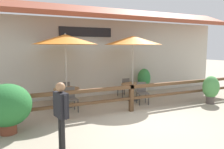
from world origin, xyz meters
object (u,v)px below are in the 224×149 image
(dining_table_near, at_px, (67,92))
(patio_umbrella_middle, at_px, (133,40))
(patio_umbrella_near, at_px, (65,39))
(chair_near_streetside, at_px, (71,98))
(potted_plant_entrance_palm, at_px, (144,79))
(pedestrian, at_px, (61,107))
(chair_near_wallside, at_px, (64,91))
(potted_plant_small_flowering, at_px, (7,106))
(chair_middle_streetside, at_px, (142,92))
(dining_table_middle, at_px, (133,87))
(chair_middle_wallside, at_px, (124,86))
(potted_plant_broad_leaf, at_px, (211,88))

(dining_table_near, xyz_separation_m, patio_umbrella_middle, (2.88, -0.14, 2.02))
(patio_umbrella_near, distance_m, chair_near_streetside, 2.22)
(potted_plant_entrance_palm, distance_m, pedestrian, 6.84)
(chair_near_wallside, relative_size, potted_plant_entrance_palm, 0.71)
(chair_near_streetside, bearing_deg, dining_table_near, 84.78)
(potted_plant_small_flowering, height_order, potted_plant_entrance_palm, potted_plant_small_flowering)
(chair_near_wallside, distance_m, chair_middle_streetside, 3.25)
(chair_middle_streetside, height_order, potted_plant_entrance_palm, potted_plant_entrance_palm)
(chair_near_wallside, bearing_deg, patio_umbrella_near, 80.63)
(dining_table_middle, xyz_separation_m, potted_plant_small_flowering, (-4.95, -1.88, 0.18))
(patio_umbrella_middle, bearing_deg, potted_plant_small_flowering, -159.22)
(chair_middle_wallside, bearing_deg, pedestrian, 40.11)
(chair_near_streetside, xyz_separation_m, potted_plant_entrance_palm, (4.18, 1.58, 0.21))
(patio_umbrella_near, relative_size, potted_plant_small_flowering, 2.09)
(chair_near_wallside, height_order, potted_plant_entrance_palm, potted_plant_entrance_palm)
(patio_umbrella_near, relative_size, potted_plant_entrance_palm, 2.29)
(patio_umbrella_near, xyz_separation_m, chair_middle_streetside, (2.91, -0.87, -2.10))
(pedestrian, bearing_deg, patio_umbrella_middle, -59.08)
(potted_plant_small_flowering, height_order, pedestrian, pedestrian)
(patio_umbrella_near, distance_m, potted_plant_broad_leaf, 6.16)
(dining_table_near, xyz_separation_m, chair_middle_wallside, (2.86, 0.59, -0.08))
(chair_near_wallside, xyz_separation_m, potted_plant_small_flowering, (-2.13, -2.72, 0.26))
(potted_plant_broad_leaf, bearing_deg, potted_plant_entrance_palm, 113.93)
(patio_umbrella_near, bearing_deg, potted_plant_entrance_palm, 12.03)
(chair_middle_wallside, bearing_deg, chair_middle_streetside, 84.55)
(potted_plant_small_flowering, bearing_deg, chair_middle_streetside, 12.98)
(patio_umbrella_near, height_order, chair_near_wallside, patio_umbrella_near)
(chair_middle_wallside, height_order, potted_plant_small_flowering, potted_plant_small_flowering)
(patio_umbrella_middle, xyz_separation_m, potted_plant_broad_leaf, (2.58, -1.92, -1.96))
(patio_umbrella_near, distance_m, chair_near_wallside, 2.22)
(dining_table_near, relative_size, chair_near_streetside, 1.14)
(patio_umbrella_middle, height_order, pedestrian, patio_umbrella_middle)
(potted_plant_small_flowering, bearing_deg, chair_middle_wallside, 27.88)
(chair_middle_streetside, height_order, chair_middle_wallside, same)
(chair_middle_streetside, bearing_deg, chair_near_wallside, 165.06)
(dining_table_near, bearing_deg, patio_umbrella_near, -116.57)
(chair_near_streetside, xyz_separation_m, pedestrian, (-0.95, -2.92, 0.50))
(chair_middle_streetside, xyz_separation_m, potted_plant_entrance_palm, (1.24, 1.76, 0.21))
(chair_near_streetside, height_order, chair_middle_wallside, same)
(chair_middle_wallside, relative_size, potted_plant_broad_leaf, 0.77)
(chair_near_wallside, height_order, chair_middle_wallside, same)
(dining_table_near, height_order, chair_near_wallside, chair_near_wallside)
(chair_near_streetside, bearing_deg, potted_plant_entrance_palm, 17.90)
(dining_table_near, xyz_separation_m, dining_table_middle, (2.88, -0.14, 0.00))
(patio_umbrella_near, bearing_deg, chair_near_streetside, -92.40)
(chair_near_streetside, height_order, potted_plant_entrance_palm, potted_plant_entrance_palm)
(potted_plant_entrance_palm, bearing_deg, patio_umbrella_near, -167.97)
(chair_middle_streetside, relative_size, pedestrian, 0.56)
(chair_near_wallside, distance_m, dining_table_middle, 2.94)
(patio_umbrella_near, relative_size, chair_near_wallside, 3.22)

